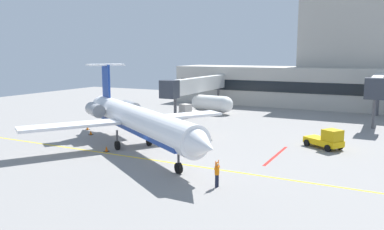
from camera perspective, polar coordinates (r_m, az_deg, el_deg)
The scene contains 13 objects.
ground at distance 35.75m, azimuth -4.65°, elevation -6.97°, with size 120.00×120.00×0.11m.
terminal_building at distance 75.61m, azimuth 20.34°, elevation 6.05°, with size 56.11×11.22×19.24m.
jet_bridge_west at distance 65.30m, azimuth 0.51°, elevation 4.32°, with size 2.40×20.54×5.82m.
jet_bridge_east at distance 60.57m, azimuth 25.28°, elevation 3.89°, with size 2.40×16.14×6.69m.
regional_jet at distance 40.30m, azimuth -8.26°, elevation -0.61°, with size 25.56×20.02×8.47m.
pushback_tractor at distance 60.33m, azimuth -0.57°, elevation 0.58°, with size 3.11×3.79×2.07m.
belt_loader at distance 42.78m, azimuth 18.94°, elevation -3.38°, with size 4.31×3.65×2.10m.
fuel_tank at distance 64.16m, azimuth 2.92°, elevation 1.69°, with size 7.43×3.12×2.94m.
marshaller at distance 29.09m, azimuth 3.64°, elevation -8.47°, with size 0.34×0.83×2.02m.
safety_cone_alpha at distance 52.21m, azimuth -14.92°, elevation -1.82°, with size 0.47×0.47×0.55m.
safety_cone_bravo at distance 46.62m, azimuth 2.41°, elevation -2.80°, with size 0.47×0.47×0.55m.
safety_cone_charlie at distance 48.99m, azimuth -14.48°, elevation -2.50°, with size 0.47×0.47×0.55m.
safety_cone_delta at distance 40.33m, azimuth -12.31°, elevation -4.87°, with size 0.47×0.47×0.55m.
Camera 1 is at (18.24, -29.14, 9.75)m, focal length 36.76 mm.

